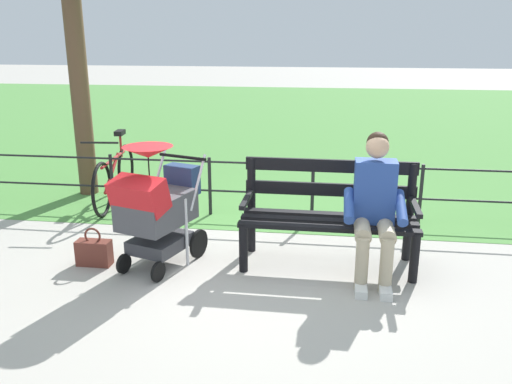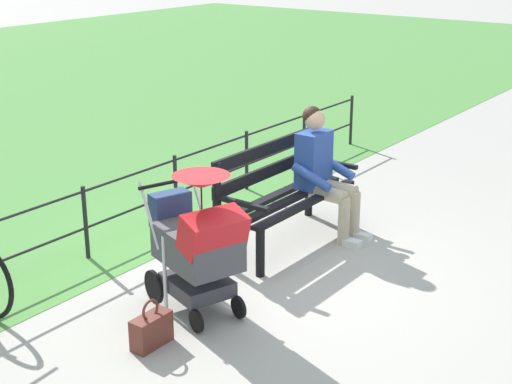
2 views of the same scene
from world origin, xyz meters
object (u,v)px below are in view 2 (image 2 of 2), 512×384
(stroller, at_px, (198,242))
(handbag, at_px, (151,330))
(person_on_bench, at_px, (323,169))
(park_bench, at_px, (281,190))

(stroller, distance_m, handbag, 0.77)
(person_on_bench, bearing_deg, park_bench, -29.75)
(park_bench, height_order, handbag, park_bench)
(park_bench, relative_size, person_on_bench, 1.26)
(park_bench, height_order, stroller, stroller)
(person_on_bench, distance_m, handbag, 2.61)
(stroller, relative_size, handbag, 3.11)
(person_on_bench, xyz_separation_m, stroller, (1.94, 0.07, -0.08))
(person_on_bench, distance_m, stroller, 1.94)
(park_bench, relative_size, handbag, 4.34)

